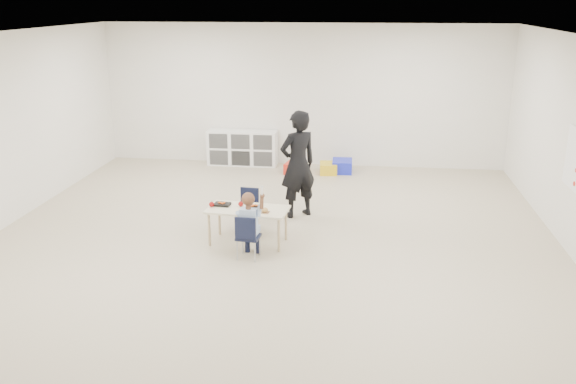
# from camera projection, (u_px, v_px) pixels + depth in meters

# --- Properties ---
(room) EXTENTS (9.00, 9.02, 2.80)m
(room) POSITION_uv_depth(u_px,v_px,m) (266.00, 149.00, 7.84)
(room) COLOR tan
(room) RESTS_ON ground
(table) EXTENTS (1.14, 0.65, 0.50)m
(table) POSITION_uv_depth(u_px,v_px,m) (248.00, 225.00, 8.40)
(table) COLOR #F3E8C3
(table) RESTS_ON ground
(chair_near) EXTENTS (0.32, 0.30, 0.60)m
(chair_near) POSITION_uv_depth(u_px,v_px,m) (248.00, 236.00, 7.90)
(chair_near) COLOR black
(chair_near) RESTS_ON ground
(chair_far) EXTENTS (0.32, 0.30, 0.60)m
(chair_far) POSITION_uv_depth(u_px,v_px,m) (248.00, 210.00, 8.88)
(chair_far) COLOR black
(chair_far) RESTS_ON ground
(child) EXTENTS (0.44, 0.44, 0.95)m
(child) POSITION_uv_depth(u_px,v_px,m) (248.00, 224.00, 7.85)
(child) COLOR #A1B5DA
(child) RESTS_ON chair_near
(lunch_tray_near) EXTENTS (0.23, 0.18, 0.03)m
(lunch_tray_near) POSITION_uv_depth(u_px,v_px,m) (254.00, 207.00, 8.33)
(lunch_tray_near) COLOR black
(lunch_tray_near) RESTS_ON table
(lunch_tray_far) EXTENTS (0.23, 0.18, 0.03)m
(lunch_tray_far) POSITION_uv_depth(u_px,v_px,m) (222.00, 204.00, 8.45)
(lunch_tray_far) COLOR black
(lunch_tray_far) RESTS_ON table
(milk_carton) EXTENTS (0.08, 0.08, 0.10)m
(milk_carton) POSITION_uv_depth(u_px,v_px,m) (247.00, 209.00, 8.17)
(milk_carton) COLOR white
(milk_carton) RESTS_ON table
(bread_roll) EXTENTS (0.09, 0.09, 0.07)m
(bread_roll) POSITION_uv_depth(u_px,v_px,m) (265.00, 210.00, 8.17)
(bread_roll) COLOR tan
(bread_roll) RESTS_ON table
(apple_near) EXTENTS (0.07, 0.07, 0.07)m
(apple_near) POSITION_uv_depth(u_px,v_px,m) (241.00, 204.00, 8.40)
(apple_near) COLOR maroon
(apple_near) RESTS_ON table
(apple_far) EXTENTS (0.07, 0.07, 0.07)m
(apple_far) POSITION_uv_depth(u_px,v_px,m) (212.00, 204.00, 8.39)
(apple_far) COLOR maroon
(apple_far) RESTS_ON table
(cubby_shelf) EXTENTS (1.40, 0.40, 0.70)m
(cubby_shelf) POSITION_uv_depth(u_px,v_px,m) (242.00, 148.00, 12.35)
(cubby_shelf) COLOR white
(cubby_shelf) RESTS_ON ground
(rules_poster) EXTENTS (0.02, 0.60, 0.80)m
(rules_poster) POSITION_uv_depth(u_px,v_px,m) (574.00, 158.00, 7.97)
(rules_poster) COLOR white
(rules_poster) RESTS_ON room
(adult) EXTENTS (0.72, 0.68, 1.66)m
(adult) POSITION_uv_depth(u_px,v_px,m) (298.00, 164.00, 9.29)
(adult) COLOR black
(adult) RESTS_ON ground
(bin_red) EXTENTS (0.40, 0.47, 0.20)m
(bin_red) POSITION_uv_depth(u_px,v_px,m) (295.00, 168.00, 11.83)
(bin_red) COLOR red
(bin_red) RESTS_ON ground
(bin_yellow) EXTENTS (0.36, 0.44, 0.20)m
(bin_yellow) POSITION_uv_depth(u_px,v_px,m) (328.00, 168.00, 11.80)
(bin_yellow) COLOR gold
(bin_yellow) RESTS_ON ground
(bin_blue) EXTENTS (0.39, 0.49, 0.24)m
(bin_blue) POSITION_uv_depth(u_px,v_px,m) (342.00, 166.00, 11.89)
(bin_blue) COLOR #1A25C8
(bin_blue) RESTS_ON ground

